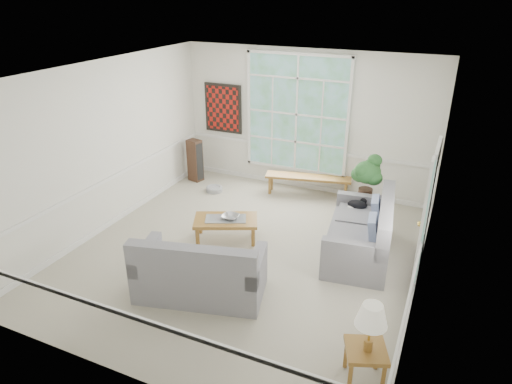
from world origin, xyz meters
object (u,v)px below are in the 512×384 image
Objects in this scene: coffee_table at (226,229)px; end_table at (361,212)px; side_table at (364,364)px; loveseat_front at (200,264)px; loveseat_right at (360,227)px.

end_table reaches higher than coffee_table.
side_table is at bearing -61.37° from coffee_table.
loveseat_front is at bearing -100.35° from coffee_table.
coffee_table is 2.57m from end_table.
end_table is at bearing 92.23° from loveseat_right.
loveseat_right is at bearing -80.57° from end_table.
side_table reaches higher than coffee_table.
end_table is (-0.18, 1.08, -0.26)m from loveseat_right.
end_table is at bearing 47.25° from loveseat_front.
loveseat_front is 1.65× the size of coffee_table.
loveseat_front is at bearing -140.24° from loveseat_right.
coffee_table is at bearing 143.15° from side_table.
coffee_table is (-2.23, -0.48, -0.30)m from loveseat_right.
loveseat_right is 1.12m from end_table.
loveseat_front reaches higher than coffee_table.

